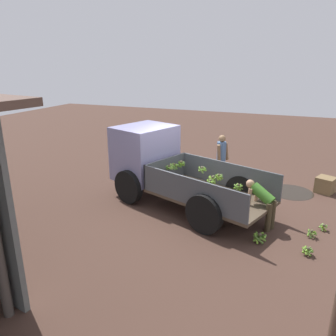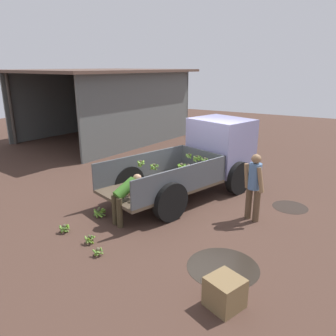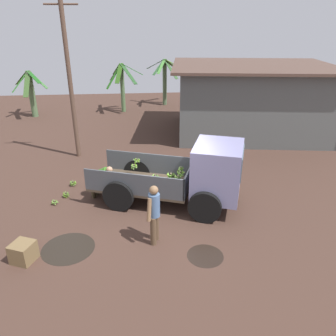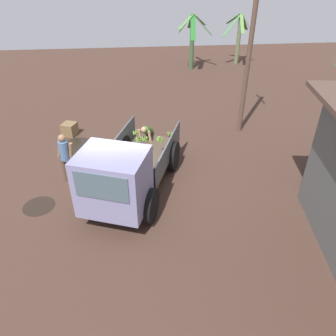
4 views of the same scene
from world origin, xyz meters
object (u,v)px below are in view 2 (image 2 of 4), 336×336
object	(u,v)px
person_foreground_visitor	(254,184)
banana_bunch_on_ground_1	(64,228)
person_worker_loading	(125,196)
banana_bunch_on_ground_0	(90,239)
banana_bunch_on_ground_3	(98,251)
banana_bunch_on_ground_2	(100,212)
wooden_crate_0	(225,292)
cargo_truck	(209,154)

from	to	relation	value
person_foreground_visitor	banana_bunch_on_ground_1	world-z (taller)	person_foreground_visitor
person_worker_loading	banana_bunch_on_ground_0	bearing A→B (deg)	-164.12
person_worker_loading	banana_bunch_on_ground_3	size ratio (longest dim) A/B	5.38
person_worker_loading	banana_bunch_on_ground_1	bearing A→B (deg)	159.70
person_worker_loading	banana_bunch_on_ground_2	world-z (taller)	person_worker_loading
banana_bunch_on_ground_2	wooden_crate_0	xyz separation A→B (m)	(-1.51, -3.78, 0.12)
cargo_truck	person_foreground_visitor	world-z (taller)	cargo_truck
cargo_truck	banana_bunch_on_ground_2	world-z (taller)	cargo_truck
banana_bunch_on_ground_1	wooden_crate_0	bearing A→B (deg)	-97.25
wooden_crate_0	banana_bunch_on_ground_2	bearing A→B (deg)	68.28
banana_bunch_on_ground_0	banana_bunch_on_ground_1	bearing A→B (deg)	83.65
banana_bunch_on_ground_0	banana_bunch_on_ground_1	size ratio (longest dim) A/B	0.94
cargo_truck	person_worker_loading	bearing A→B (deg)	-175.01
banana_bunch_on_ground_3	cargo_truck	bearing A→B (deg)	-5.61
cargo_truck	banana_bunch_on_ground_2	bearing A→B (deg)	173.31
cargo_truck	banana_bunch_on_ground_0	world-z (taller)	cargo_truck
cargo_truck	banana_bunch_on_ground_1	size ratio (longest dim) A/B	20.39
person_worker_loading	wooden_crate_0	bearing A→B (deg)	-97.08
banana_bunch_on_ground_1	banana_bunch_on_ground_2	bearing A→B (deg)	-9.28
banana_bunch_on_ground_2	person_worker_loading	bearing A→B (deg)	-85.07
cargo_truck	banana_bunch_on_ground_3	bearing A→B (deg)	-165.90
person_worker_loading	wooden_crate_0	world-z (taller)	person_worker_loading
person_worker_loading	banana_bunch_on_ground_3	distance (m)	1.59
banana_bunch_on_ground_1	banana_bunch_on_ground_2	world-z (taller)	banana_bunch_on_ground_2
banana_bunch_on_ground_0	banana_bunch_on_ground_2	distance (m)	1.28
banana_bunch_on_ground_1	banana_bunch_on_ground_3	distance (m)	1.34
banana_bunch_on_ground_2	wooden_crate_0	world-z (taller)	wooden_crate_0
banana_bunch_on_ground_0	wooden_crate_0	bearing A→B (deg)	-97.49
banana_bunch_on_ground_2	banana_bunch_on_ground_3	bearing A→B (deg)	-140.51
banana_bunch_on_ground_3	wooden_crate_0	world-z (taller)	wooden_crate_0
cargo_truck	banana_bunch_on_ground_2	size ratio (longest dim) A/B	15.70
banana_bunch_on_ground_3	banana_bunch_on_ground_0	bearing A→B (deg)	59.91
banana_bunch_on_ground_1	wooden_crate_0	size ratio (longest dim) A/B	0.48
banana_bunch_on_ground_3	wooden_crate_0	xyz separation A→B (m)	(-0.14, -2.66, 0.14)
cargo_truck	banana_bunch_on_ground_3	xyz separation A→B (m)	(-4.52, 0.44, -0.97)
banana_bunch_on_ground_0	banana_bunch_on_ground_1	xyz separation A→B (m)	(0.09, 0.83, 0.01)
cargo_truck	wooden_crate_0	xyz separation A→B (m)	(-4.67, -2.22, -0.83)
cargo_truck	person_worker_loading	size ratio (longest dim) A/B	4.32
cargo_truck	banana_bunch_on_ground_3	size ratio (longest dim) A/B	23.27
person_foreground_visitor	wooden_crate_0	world-z (taller)	person_foreground_visitor
cargo_truck	wooden_crate_0	world-z (taller)	cargo_truck
person_foreground_visitor	cargo_truck	bearing A→B (deg)	-109.49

